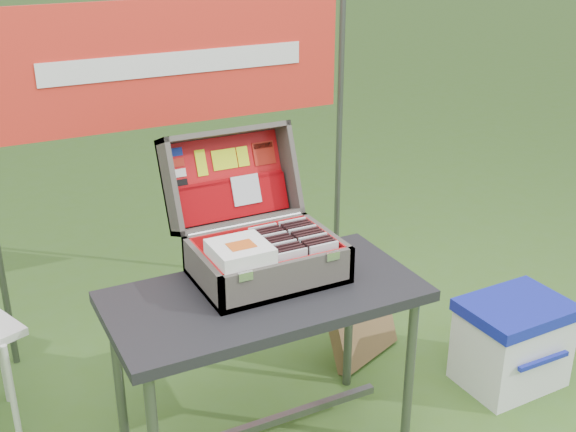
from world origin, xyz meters
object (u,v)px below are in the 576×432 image
table (266,374)px  cardboard_box (360,316)px  suitcase (259,213)px  cooler (512,343)px

table → cardboard_box: (0.66, 0.39, -0.14)m
cardboard_box → table: bearing=-171.4°
suitcase → cooler: bearing=-12.8°
table → suitcase: suitcase is taller
suitcase → cardboard_box: suitcase is taller
cardboard_box → cooler: bearing=-67.1°
suitcase → cooler: (1.08, -0.24, -0.72)m
cooler → cardboard_box: cardboard_box is taller
table → cooler: table is taller
table → cardboard_box: 0.78m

